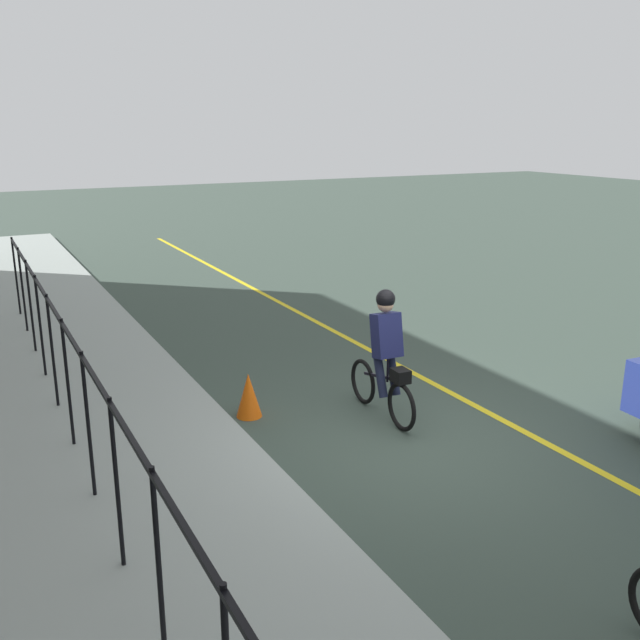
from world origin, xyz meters
The scene contains 6 objects.
ground_plane centered at (0.00, 0.00, 0.00)m, with size 80.00×80.00×0.00m, color #38473D.
lane_line_centre centered at (0.00, -1.60, 0.00)m, with size 36.00×0.12×0.01m, color yellow.
sidewalk centered at (0.00, 3.40, 0.07)m, with size 40.00×3.20×0.15m, color #939D97.
iron_fence centered at (1.00, 3.80, 1.28)m, with size 15.18×0.04×1.60m.
cyclist_lead centered at (0.89, -0.19, 0.91)m, with size 1.71×0.37×1.83m.
traffic_cone_near centered at (1.80, 1.44, 0.32)m, with size 0.36×0.36×0.63m, color #F85F0D.
Camera 1 is at (-6.67, 4.74, 3.93)m, focal length 39.20 mm.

